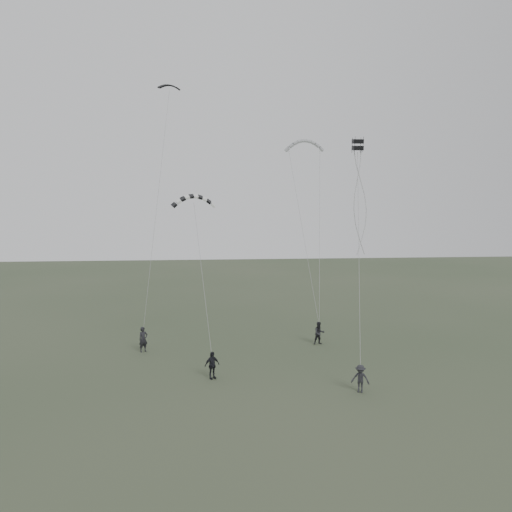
{
  "coord_description": "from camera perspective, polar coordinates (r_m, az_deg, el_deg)",
  "views": [
    {
      "loc": [
        -2.12,
        -30.41,
        10.31
      ],
      "look_at": [
        1.44,
        4.65,
        6.93
      ],
      "focal_mm": 35.0,
      "sensor_mm": 36.0,
      "label": 1
    }
  ],
  "objects": [
    {
      "name": "flyer_right",
      "position": [
        38.58,
        7.24,
        -8.73
      ],
      "size": [
        0.93,
        0.77,
        1.73
      ],
      "primitive_type": "imported",
      "rotation": [
        0.0,
        0.0,
        0.15
      ],
      "color": "black",
      "rests_on": "ground"
    },
    {
      "name": "flyer_left",
      "position": [
        37.22,
        -12.76,
        -9.28
      ],
      "size": [
        0.8,
        0.73,
        1.83
      ],
      "primitive_type": "imported",
      "rotation": [
        0.0,
        0.0,
        0.57
      ],
      "color": "black",
      "rests_on": "ground"
    },
    {
      "name": "flyer_far",
      "position": [
        29.36,
        11.84,
        -13.56
      ],
      "size": [
        1.17,
        0.98,
        1.58
      ],
      "primitive_type": "imported",
      "rotation": [
        0.0,
        0.0,
        -0.46
      ],
      "color": "#222327",
      "rests_on": "ground"
    },
    {
      "name": "kite_box",
      "position": [
        35.12,
        11.54,
        12.36
      ],
      "size": [
        0.71,
        0.8,
        0.82
      ],
      "primitive_type": null,
      "rotation": [
        0.14,
        0.0,
        -0.05
      ],
      "color": "black",
      "rests_on": "flyer_far"
    },
    {
      "name": "kite_pale_large",
      "position": [
        45.22,
        5.55,
        12.97
      ],
      "size": [
        3.56,
        1.72,
        1.61
      ],
      "primitive_type": null,
      "rotation": [
        0.31,
        0.0,
        -0.17
      ],
      "color": "#989A9C",
      "rests_on": "flyer_right"
    },
    {
      "name": "kite_striped",
      "position": [
        35.78,
        -7.14,
        6.8
      ],
      "size": [
        3.16,
        1.41,
        1.36
      ],
      "primitive_type": null,
      "rotation": [
        0.27,
        0.0,
        0.12
      ],
      "color": "black",
      "rests_on": "flyer_center"
    },
    {
      "name": "flyer_center",
      "position": [
        31.01,
        -5.05,
        -12.33
      ],
      "size": [
        1.06,
        0.82,
        1.67
      ],
      "primitive_type": "imported",
      "rotation": [
        0.0,
        0.0,
        0.48
      ],
      "color": "black",
      "rests_on": "ground"
    },
    {
      "name": "kite_dark_small",
      "position": [
        40.53,
        -9.88,
        18.67
      ],
      "size": [
        1.78,
        1.17,
        0.66
      ],
      "primitive_type": null,
      "rotation": [
        0.31,
        0.0,
        0.35
      ],
      "color": "black",
      "rests_on": "flyer_left"
    },
    {
      "name": "ground",
      "position": [
        32.18,
        -1.77,
        -13.21
      ],
      "size": [
        140.0,
        140.0,
        0.0
      ],
      "primitive_type": "plane",
      "color": "#35442C",
      "rests_on": "ground"
    }
  ]
}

